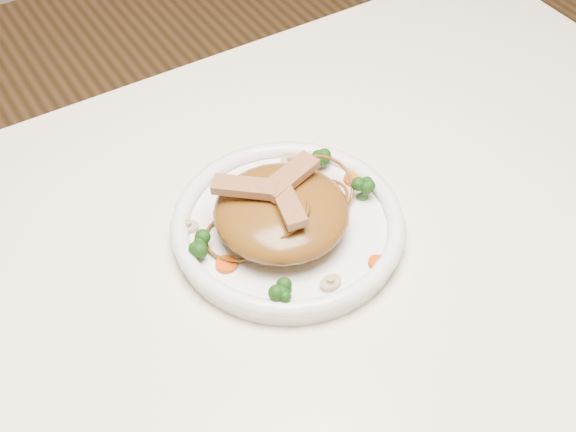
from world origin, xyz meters
TOP-DOWN VIEW (x-y plane):
  - table at (0.00, 0.00)m, footprint 1.20×0.80m
  - plate at (0.02, 0.06)m, footprint 0.29×0.29m
  - noodle_mound at (0.01, 0.06)m, footprint 0.17×0.17m
  - chicken_a at (0.03, 0.07)m, footprint 0.08×0.05m
  - chicken_b at (-0.02, 0.08)m, footprint 0.07×0.06m
  - chicken_c at (0.00, 0.04)m, footprint 0.04×0.07m
  - broccoli_0 at (0.10, 0.12)m, footprint 0.03×0.03m
  - broccoli_1 at (-0.08, 0.07)m, footprint 0.03×0.03m
  - broccoli_2 at (-0.04, -0.03)m, footprint 0.03×0.03m
  - broccoli_3 at (0.11, 0.05)m, footprint 0.04×0.04m
  - carrot_0 at (0.08, 0.14)m, footprint 0.02×0.02m
  - carrot_1 at (-0.07, 0.04)m, footprint 0.03×0.03m
  - carrot_2 at (0.12, 0.08)m, footprint 0.02×0.02m
  - carrot_3 at (-0.01, 0.15)m, footprint 0.02×0.02m
  - carrot_4 at (0.07, -0.04)m, footprint 0.02×0.02m
  - mushroom_0 at (0.01, -0.04)m, footprint 0.03×0.03m
  - mushroom_1 at (0.10, 0.12)m, footprint 0.04×0.04m
  - mushroom_2 at (-0.08, 0.11)m, footprint 0.03×0.03m
  - mushroom_3 at (0.07, 0.14)m, footprint 0.03×0.03m

SIDE VIEW (x-z plane):
  - table at x=0.00m, z-range 0.28..1.03m
  - plate at x=0.02m, z-range 0.75..0.77m
  - carrot_0 at x=0.08m, z-range 0.77..0.77m
  - carrot_1 at x=-0.07m, z-range 0.77..0.77m
  - carrot_2 at x=0.12m, z-range 0.77..0.77m
  - carrot_3 at x=-0.01m, z-range 0.77..0.77m
  - carrot_4 at x=0.07m, z-range 0.77..0.77m
  - mushroom_0 at x=0.01m, z-range 0.77..0.77m
  - mushroom_1 at x=0.10m, z-range 0.77..0.77m
  - mushroom_2 at x=-0.08m, z-range 0.77..0.77m
  - mushroom_3 at x=0.07m, z-range 0.77..0.77m
  - broccoli_2 at x=-0.04m, z-range 0.77..0.79m
  - broccoli_0 at x=0.10m, z-range 0.77..0.79m
  - broccoli_1 at x=-0.08m, z-range 0.77..0.80m
  - broccoli_3 at x=0.11m, z-range 0.77..0.80m
  - noodle_mound at x=0.01m, z-range 0.77..0.82m
  - chicken_c at x=0.00m, z-range 0.82..0.83m
  - chicken_b at x=-0.02m, z-range 0.82..0.83m
  - chicken_a at x=0.03m, z-range 0.82..0.83m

